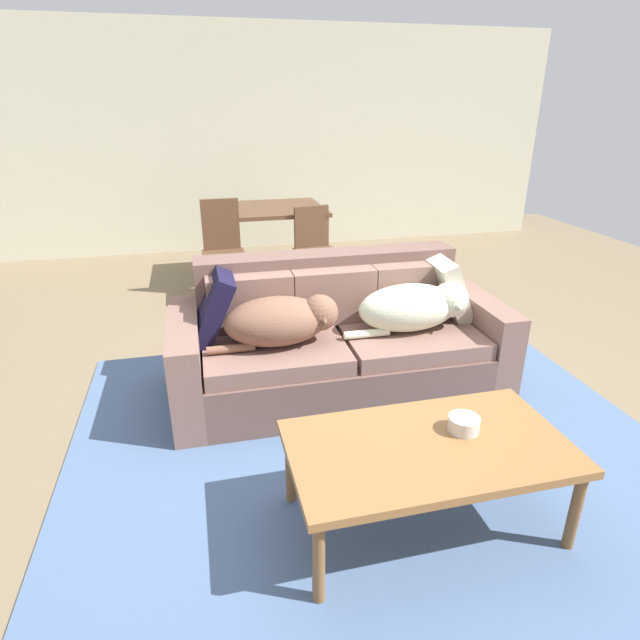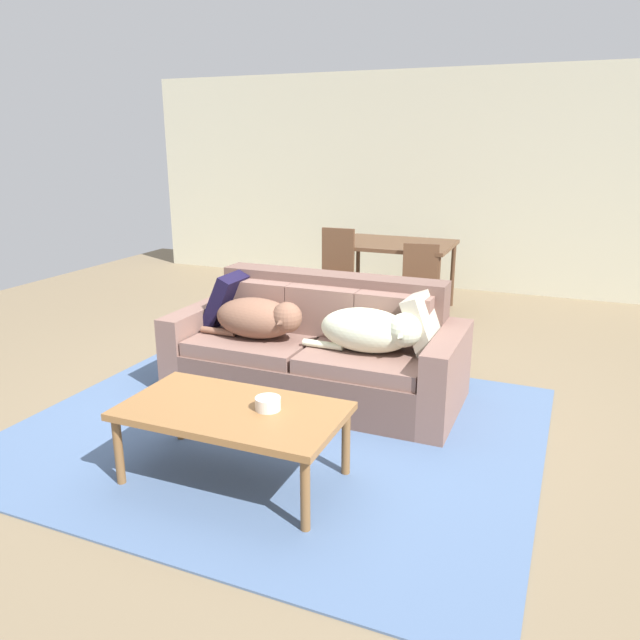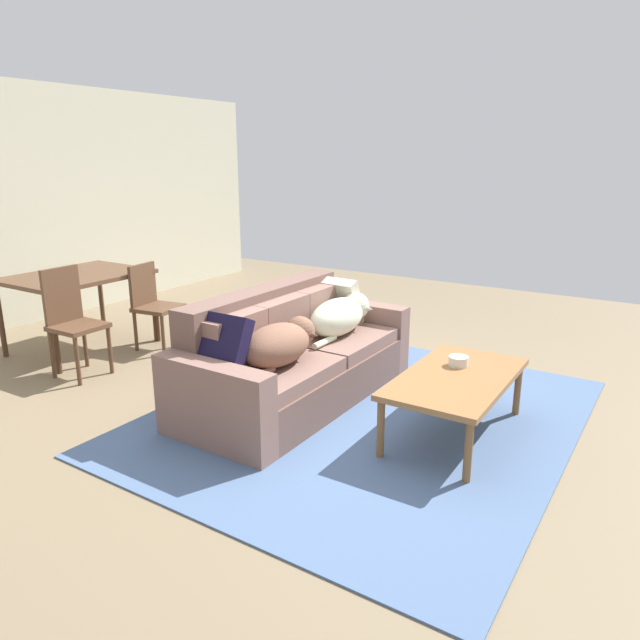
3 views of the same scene
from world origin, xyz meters
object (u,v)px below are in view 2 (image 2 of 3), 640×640
Objects in this scene: dog_on_right_cushion at (372,330)px; bowl_on_coffee_table at (268,403)px; couch at (318,351)px; dining_chair_near_right at (419,283)px; dining_chair_near_left at (335,270)px; dining_table at (395,249)px; dog_on_left_cushion at (260,318)px; throw_pillow_by_left_arm at (228,299)px; coffee_table at (232,415)px; throw_pillow_by_right_arm at (425,323)px.

dog_on_right_cushion is 5.97× the size of bowl_on_coffee_table.
couch is 2.53× the size of dining_chair_near_right.
dining_chair_near_left is 0.92m from dining_chair_near_right.
dining_chair_near_right is at bearing -54.40° from dining_table.
couch is 2.68× the size of dog_on_left_cushion.
throw_pillow_by_left_arm is (-0.80, 0.06, 0.31)m from couch.
dog_on_left_cushion is at bearing -85.46° from dining_chair_near_left.
dining_table is at bearing 48.34° from dining_chair_near_left.
dog_on_right_cushion is (0.47, -0.17, 0.27)m from couch.
coffee_table is 1.28× the size of dining_chair_near_left.
dog_on_left_cushion is 2.21m from dining_chair_near_right.
dining_table is at bearing 95.33° from bowl_on_coffee_table.
dining_chair_near_left is (-0.49, -0.58, -0.17)m from dining_table.
throw_pillow_by_right_arm is 0.34× the size of dining_table.
dining_chair_near_left is (-0.65, 3.27, 0.13)m from coffee_table.
dog_on_right_cushion reaches higher than coffee_table.
throw_pillow_by_right_arm is 1.59m from coffee_table.
dog_on_right_cushion reaches higher than dog_on_left_cushion.
throw_pillow_by_right_arm is at bearing 3.69° from couch.
dining_table reaches higher than dog_on_left_cushion.
throw_pillow_by_left_arm reaches higher than coffee_table.
dining_table is (0.28, 2.69, 0.10)m from dog_on_left_cushion.
bowl_on_coffee_table is 3.82m from dining_table.
dining_chair_near_left reaches higher than throw_pillow_by_right_arm.
dog_on_right_cushion is 0.68× the size of coffee_table.
dining_chair_near_left is at bearing 117.84° from dog_on_right_cushion.
dog_on_left_cushion is at bearing -116.66° from dining_chair_near_right.
throw_pillow_by_right_arm is 0.49× the size of dining_chair_near_right.
dining_table is at bearing 92.40° from coffee_table.
couch is 2.57× the size of dog_on_right_cushion.
dining_chair_near_left is at bearing 126.64° from throw_pillow_by_right_arm.
throw_pillow_by_right_arm is (0.80, 0.04, 0.30)m from couch.
dining_chair_near_left is (-1.08, 2.10, -0.07)m from dog_on_right_cushion.
bowl_on_coffee_table is 0.11× the size of dining_table.
throw_pillow_by_right_arm is at bearing -83.63° from dining_chair_near_right.
throw_pillow_by_left_arm is at bearing 127.56° from bowl_on_coffee_table.
dog_on_left_cushion is 1.21m from throw_pillow_by_right_arm.
bowl_on_coffee_table is at bearing -101.33° from dog_on_right_cushion.
coffee_table is (0.84, -1.40, -0.24)m from throw_pillow_by_left_arm.
bowl_on_coffee_table is (1.03, -1.34, -0.16)m from throw_pillow_by_left_arm.
dining_chair_near_left is at bearing 84.31° from throw_pillow_by_left_arm.
dining_table reaches higher than dog_on_right_cushion.
dining_table is (-0.16, 3.85, 0.30)m from coffee_table.
dining_chair_near_right reaches higher than bowl_on_coffee_table.
dog_on_right_cushion is at bearing 78.09° from bowl_on_coffee_table.
dining_chair_near_right reaches higher than dog_on_right_cushion.
dining_table is (0.68, 2.45, 0.06)m from throw_pillow_by_left_arm.
couch reaches higher than dining_chair_near_right.
dog_on_right_cushion is 2.10m from dining_chair_near_right.
throw_pillow_by_right_arm is at bearing 67.25° from bowl_on_coffee_table.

